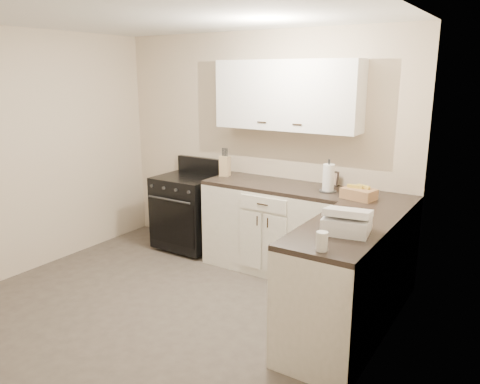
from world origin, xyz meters
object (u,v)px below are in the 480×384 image
Objects in this scene: stove at (188,211)px; paper_towel at (328,178)px; countertop_grill at (347,224)px; knife_block at (225,166)px; wicker_basket at (359,194)px.

paper_towel reaches higher than stove.
paper_towel is at bearing 109.11° from countertop_grill.
stove is 2.60m from countertop_grill.
knife_block is at bearing 139.34° from countertop_grill.
stove is 1.85m from paper_towel.
stove is at bearing -179.42° from paper_towel.
paper_towel is at bearing 162.45° from wicker_basket.
paper_towel is at bearing 0.58° from stove.
countertop_grill reaches higher than stove.
stove is 2.63× the size of countertop_grill.
paper_towel is (1.74, 0.02, 0.61)m from stove.
wicker_basket is 0.90× the size of countertop_grill.
knife_block reaches higher than stove.
stove is at bearing 177.50° from wicker_basket.
wicker_basket is at bearing -17.55° from paper_towel.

